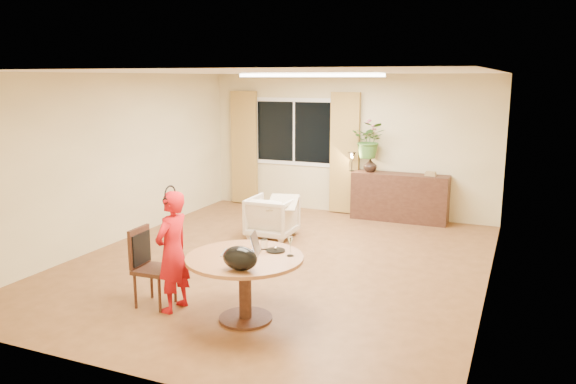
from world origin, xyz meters
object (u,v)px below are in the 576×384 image
object	(u,v)px
dining_table	(245,270)
child	(173,251)
dining_chair	(154,267)
sideboard	(400,197)
armchair	(272,217)

from	to	relation	value
dining_table	child	xyz separation A→B (m)	(-0.85, -0.07, 0.12)
dining_chair	sideboard	size ratio (longest dim) A/B	0.52
child	sideboard	distance (m)	5.13
dining_table	child	distance (m)	0.86
child	armchair	distance (m)	3.08
dining_chair	dining_table	bearing A→B (deg)	-0.02
armchair	dining_chair	bearing A→B (deg)	88.03
child	sideboard	world-z (taller)	child
sideboard	child	bearing A→B (deg)	-106.34
dining_table	sideboard	size ratio (longest dim) A/B	0.72
dining_chair	sideboard	world-z (taller)	dining_chair
dining_table	armchair	world-z (taller)	dining_table
armchair	dining_table	bearing A→B (deg)	108.60
sideboard	armchair	bearing A→B (deg)	-131.62
sideboard	dining_chair	bearing A→B (deg)	-109.23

